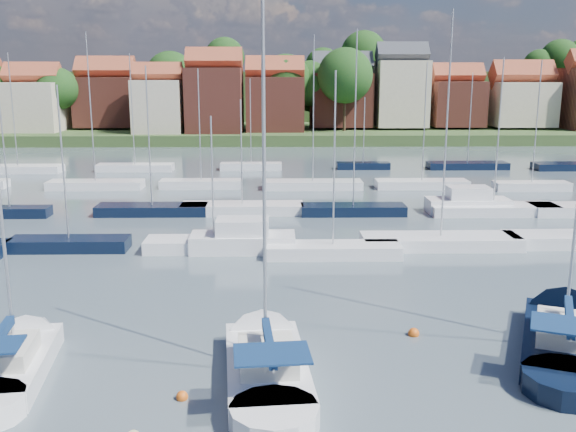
{
  "coord_description": "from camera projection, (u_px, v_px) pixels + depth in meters",
  "views": [
    {
      "loc": [
        -3.13,
        -21.67,
        11.76
      ],
      "look_at": [
        -2.4,
        14.0,
        3.77
      ],
      "focal_mm": 40.0,
      "sensor_mm": 36.0,
      "label": 1
    }
  ],
  "objects": [
    {
      "name": "ground",
      "position": [
        307.0,
        195.0,
        62.8
      ],
      "size": [
        260.0,
        260.0,
        0.0
      ],
      "primitive_type": "plane",
      "color": "#415158",
      "rests_on": "ground"
    },
    {
      "name": "sailboat_left",
      "position": [
        20.0,
        355.0,
        26.47
      ],
      "size": [
        3.89,
        10.39,
        13.86
      ],
      "rotation": [
        0.0,
        0.0,
        1.69
      ],
      "color": "white",
      "rests_on": "ground"
    },
    {
      "name": "sailboat_centre",
      "position": [
        264.0,
        354.0,
        26.57
      ],
      "size": [
        4.04,
        11.91,
        15.89
      ],
      "rotation": [
        0.0,
        0.0,
        1.65
      ],
      "color": "white",
      "rests_on": "ground"
    },
    {
      "name": "sailboat_navy",
      "position": [
        563.0,
        329.0,
        29.2
      ],
      "size": [
        8.05,
        13.04,
        17.58
      ],
      "rotation": [
        0.0,
        0.0,
        1.17
      ],
      "color": "black",
      "rests_on": "ground"
    },
    {
      "name": "buoy_c",
      "position": [
        182.0,
        399.0,
        23.62
      ],
      "size": [
        0.44,
        0.44,
        0.44
      ],
      "primitive_type": "sphere",
      "color": "#D85914",
      "rests_on": "ground"
    },
    {
      "name": "buoy_e",
      "position": [
        414.0,
        335.0,
        29.36
      ],
      "size": [
        0.51,
        0.51,
        0.51
      ],
      "primitive_type": "sphere",
      "color": "#D85914",
      "rests_on": "ground"
    },
    {
      "name": "marina_field",
      "position": [
        331.0,
        201.0,
        58.01
      ],
      "size": [
        79.62,
        41.41,
        15.93
      ],
      "color": "white",
      "rests_on": "ground"
    },
    {
      "name": "far_shore_town",
      "position": [
        297.0,
        104.0,
        152.25
      ],
      "size": [
        212.46,
        90.0,
        22.27
      ],
      "color": "#394F27",
      "rests_on": "ground"
    }
  ]
}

